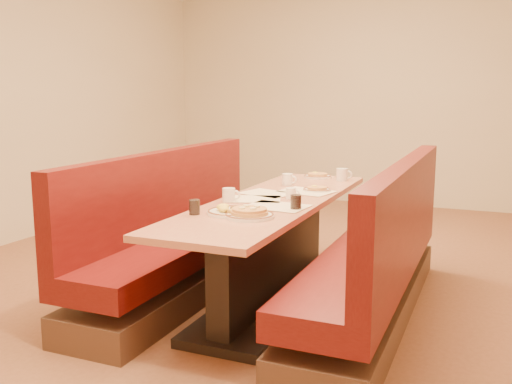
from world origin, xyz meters
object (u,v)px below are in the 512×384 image
at_px(coffee_mug_d, 288,179).
at_px(pancake_plate, 250,214).
at_px(booth_right, 377,265).
at_px(coffee_mug_c, 342,174).
at_px(soda_tumbler_near, 194,207).
at_px(eggs_plate, 231,211).
at_px(booth_left, 183,243).
at_px(soda_tumbler_mid, 296,202).
at_px(diner_table, 273,251).
at_px(coffee_mug_b, 229,195).
at_px(coffee_mug_a, 291,193).

bearing_deg(coffee_mug_d, pancake_plate, -82.62).
distance_m(booth_right, coffee_mug_c, 1.21).
bearing_deg(pancake_plate, soda_tumbler_near, -171.19).
bearing_deg(eggs_plate, booth_left, 140.46).
bearing_deg(soda_tumbler_mid, diner_table, 133.27).
bearing_deg(booth_left, coffee_mug_c, 46.52).
relative_size(booth_left, coffee_mug_d, 20.38).
bearing_deg(coffee_mug_d, soda_tumbler_mid, -68.92).
distance_m(pancake_plate, coffee_mug_b, 0.51).
xyz_separation_m(booth_left, coffee_mug_d, (0.62, 0.61, 0.44)).
bearing_deg(soda_tumbler_mid, eggs_plate, -138.54).
bearing_deg(booth_left, coffee_mug_b, -22.71).
relative_size(booth_left, booth_right, 1.00).
relative_size(diner_table, coffee_mug_b, 20.57).
bearing_deg(booth_right, coffee_mug_b, -168.04).
relative_size(booth_right, coffee_mug_a, 24.55).
distance_m(booth_right, coffee_mug_b, 1.09).
xyz_separation_m(coffee_mug_a, coffee_mug_b, (-0.35, -0.27, 0.01)).
bearing_deg(booth_right, coffee_mug_d, 144.37).
distance_m(pancake_plate, coffee_mug_c, 1.62).
xyz_separation_m(eggs_plate, coffee_mug_c, (0.29, 1.57, 0.03)).
height_order(diner_table, booth_left, booth_left).
bearing_deg(soda_tumbler_near, soda_tumbler_mid, 36.18).
xyz_separation_m(booth_left, soda_tumbler_near, (0.47, -0.65, 0.43)).
distance_m(booth_right, coffee_mug_a, 0.76).
bearing_deg(coffee_mug_c, coffee_mug_a, -106.96).
height_order(eggs_plate, coffee_mug_d, coffee_mug_d).
bearing_deg(coffee_mug_a, soda_tumbler_mid, -64.83).
xyz_separation_m(booth_right, coffee_mug_d, (-0.85, 0.61, 0.44)).
distance_m(booth_right, pancake_plate, 0.98).
bearing_deg(eggs_plate, coffee_mug_d, 92.70).
relative_size(diner_table, eggs_plate, 8.21).
height_order(eggs_plate, coffee_mug_c, coffee_mug_c).
bearing_deg(coffee_mug_d, booth_left, -137.46).
bearing_deg(coffee_mug_a, booth_right, -4.53).
height_order(eggs_plate, coffee_mug_b, coffee_mug_b).
xyz_separation_m(soda_tumbler_near, soda_tumbler_mid, (0.52, 0.38, 0.00)).
xyz_separation_m(booth_right, soda_tumbler_near, (-0.99, -0.65, 0.43)).
height_order(coffee_mug_b, coffee_mug_d, same).
relative_size(eggs_plate, coffee_mug_c, 2.25).
relative_size(booth_right, coffee_mug_c, 18.52).
relative_size(booth_right, soda_tumbler_near, 27.40).
height_order(booth_left, coffee_mug_d, booth_left).
height_order(diner_table, soda_tumbler_mid, soda_tumbler_mid).
distance_m(eggs_plate, coffee_mug_b, 0.40).
bearing_deg(coffee_mug_b, coffee_mug_c, 49.76).
xyz_separation_m(coffee_mug_a, coffee_mug_c, (0.12, 0.95, 0.01)).
height_order(booth_right, coffee_mug_c, booth_right).
bearing_deg(coffee_mug_d, booth_right, -37.47).
height_order(soda_tumbler_near, soda_tumbler_mid, soda_tumbler_mid).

